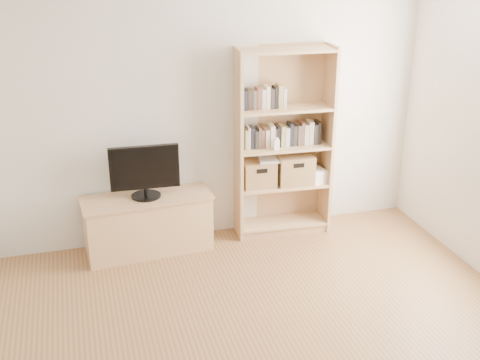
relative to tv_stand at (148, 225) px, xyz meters
name	(u,v)px	position (x,y,z in m)	size (l,w,h in m)	color
back_wall	(204,113)	(0.64, 0.23, 1.02)	(4.50, 0.02, 2.60)	beige
tv_stand	(148,225)	(0.00, 0.00, 0.00)	(1.21, 0.45, 0.55)	tan
bookshelf	(284,143)	(1.41, 0.05, 0.69)	(0.97, 0.34, 1.94)	tan
television	(145,172)	(0.00, 0.00, 0.56)	(0.66, 0.05, 0.52)	black
books_row_mid	(283,134)	(1.42, 0.08, 0.79)	(0.88, 0.17, 0.24)	black
books_row_upper	(263,98)	(1.20, 0.09, 1.17)	(0.36, 0.13, 0.19)	black
baby_monitor	(276,145)	(1.30, -0.05, 0.72)	(0.05, 0.03, 0.10)	white
basket_left	(259,173)	(1.16, 0.06, 0.40)	(0.33, 0.27, 0.27)	olive
basket_right	(294,169)	(1.53, 0.04, 0.41)	(0.37, 0.30, 0.30)	olive
laptop	(275,159)	(1.32, 0.04, 0.54)	(0.33, 0.23, 0.03)	white
magazine_stack	(314,175)	(1.75, 0.03, 0.32)	(0.18, 0.26, 0.12)	silver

